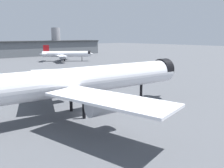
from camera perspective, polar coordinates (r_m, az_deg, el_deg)
ground at (r=64.64m, az=-6.48°, el=-6.86°), size 900.00×900.00×0.00m
airliner_near_gate at (r=62.78m, az=-6.25°, el=0.83°), size 67.88×61.48×19.82m
airliner_far_taxiway at (r=197.23m, az=-10.72°, el=6.96°), size 37.73×33.52×12.86m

